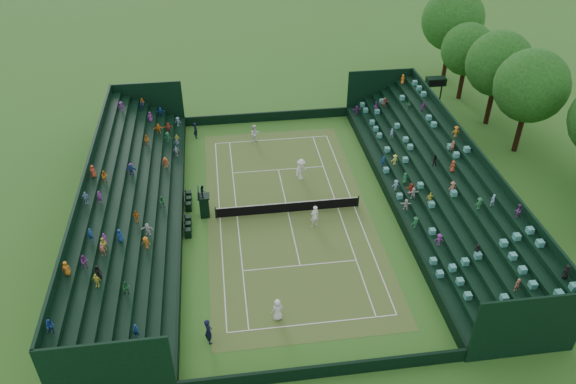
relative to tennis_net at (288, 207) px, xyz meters
The scene contains 19 objects.
ground 0.53m from the tennis_net, ahead, with size 160.00×160.00×0.00m, color #386921.
court_surface 0.52m from the tennis_net, ahead, with size 12.97×26.77×0.01m, color #316D24.
perimeter_wall_north 15.89m from the tennis_net, 90.00° to the left, with size 17.17×0.20×1.00m, color black.
perimeter_wall_south 15.89m from the tennis_net, 90.00° to the right, with size 17.17×0.20×1.00m, color black.
perimeter_wall_east 8.49m from the tennis_net, ahead, with size 0.20×31.77×1.00m, color black.
perimeter_wall_west 8.49m from the tennis_net, behind, with size 0.20×31.77×1.00m, color black.
north_grandstand 12.70m from the tennis_net, ahead, with size 6.60×32.00×4.90m.
south_grandstand 12.70m from the tennis_net, behind, with size 6.60×32.00×4.90m.
tennis_net is the anchor object (origin of this frame).
scoreboard_tower 24.04m from the tennis_net, 42.03° to the left, with size 2.00×1.00×3.70m.
tree_row 25.89m from the tennis_net, 24.46° to the left, with size 10.60×36.41×10.58m.
umpire_chair 6.70m from the tennis_net, behind, with size 0.93×0.93×2.94m.
courtside_chairs 7.98m from the tennis_net, behind, with size 0.49×5.47×1.07m.
player_near_west 11.37m from the tennis_net, 101.13° to the right, with size 0.80×0.52×1.64m, color white.
player_near_east 2.75m from the tennis_net, 48.19° to the right, with size 0.70×0.46×1.92m, color white.
player_far_west 11.75m from the tennis_net, 97.93° to the left, with size 0.91×0.71×1.88m, color white.
player_far_east 5.00m from the tennis_net, 68.96° to the left, with size 1.29×0.75×2.00m, color white.
line_judge_north 15.16m from the tennis_net, 118.87° to the left, with size 0.61×0.40×1.66m, color black.
line_judge_south 14.07m from the tennis_net, 117.86° to the right, with size 0.70×0.46×1.91m, color black.
Camera 1 is at (-4.90, -35.85, 27.35)m, focal length 35.00 mm.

